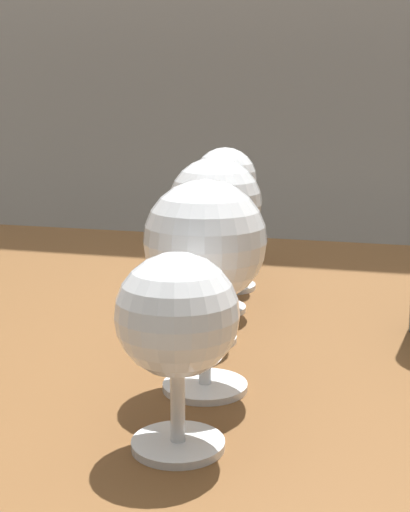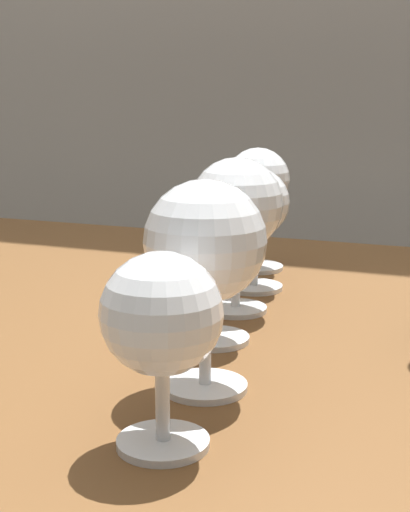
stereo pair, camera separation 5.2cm
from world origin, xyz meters
name	(u,v)px [view 2 (the right image)]	position (x,y,z in m)	size (l,w,h in m)	color
dining_table	(209,399)	(0.00, 0.00, 0.66)	(1.44, 0.80, 0.75)	brown
wine_glass_white	(161,319)	(0.08, -0.28, 0.83)	(0.07, 0.07, 0.12)	white
wine_glass_amber	(205,246)	(0.07, -0.19, 0.86)	(0.09, 0.09, 0.15)	white
wine_glass_chardonnay	(214,235)	(0.04, -0.08, 0.85)	(0.07, 0.07, 0.14)	white
wine_glass_pinot	(236,206)	(0.02, 0.01, 0.86)	(0.09, 0.09, 0.15)	white
wine_glass_merlot	(255,206)	(0.01, 0.10, 0.84)	(0.07, 0.07, 0.13)	white
wine_glass_cabernet	(258,184)	(-0.01, 0.19, 0.86)	(0.08, 0.08, 0.15)	white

